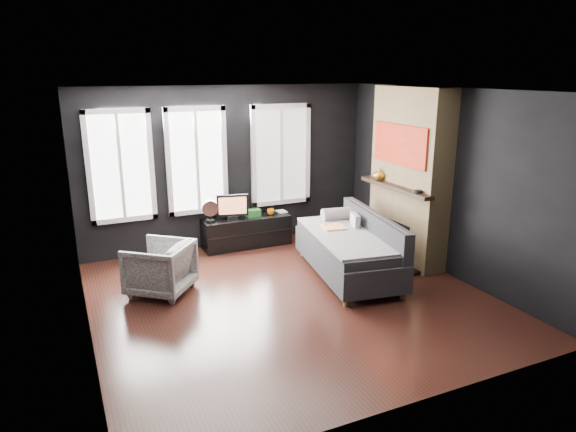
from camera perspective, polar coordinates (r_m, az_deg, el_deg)
name	(u,v)px	position (r m, az deg, el deg)	size (l,w,h in m)	color
floor	(291,298)	(6.93, 0.28, -9.10)	(5.00, 5.00, 0.00)	black
ceiling	(291,90)	(6.29, 0.32, 13.82)	(5.00, 5.00, 0.00)	white
wall_back	(229,167)	(8.76, -6.62, 5.40)	(5.00, 0.02, 2.70)	black
wall_left	(78,224)	(5.91, -22.26, -0.79)	(0.02, 5.00, 2.70)	black
wall_right	(446,183)	(7.84, 17.16, 3.56)	(0.02, 5.00, 2.70)	black
windows	(200,106)	(8.47, -9.72, 11.96)	(4.00, 0.16, 1.76)	white
fireplace	(409,176)	(8.16, 13.33, 4.31)	(0.70, 1.62, 2.70)	#93724C
sofa	(348,245)	(7.55, 6.68, -3.27)	(1.08, 2.16, 0.93)	black
stripe_pillow	(355,225)	(7.86, 7.44, -0.94)	(0.08, 0.34, 0.34)	gray
armchair	(160,265)	(7.16, -14.06, -5.35)	(0.76, 0.72, 0.79)	white
media_console	(246,232)	(8.84, -4.64, -1.73)	(1.50, 0.47, 0.52)	black
monitor	(232,205)	(8.61, -6.19, 1.18)	(0.54, 0.11, 0.48)	black
desk_fan	(210,211)	(8.51, -8.65, 0.57)	(0.27, 0.27, 0.38)	gray
mug	(271,211)	(8.89, -1.94, 0.57)	(0.13, 0.10, 0.13)	orange
book	(277,207)	(9.00, -1.21, 1.06)	(0.16, 0.02, 0.22)	tan
storage_box	(253,213)	(8.77, -3.88, 0.33)	(0.24, 0.15, 0.13)	#2A692C
mantel_vase	(379,174)	(8.37, 10.09, 4.63)	(0.19, 0.20, 0.19)	#F0B043
mantel_clock	(419,192)	(7.61, 14.30, 2.65)	(0.12, 0.12, 0.04)	black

